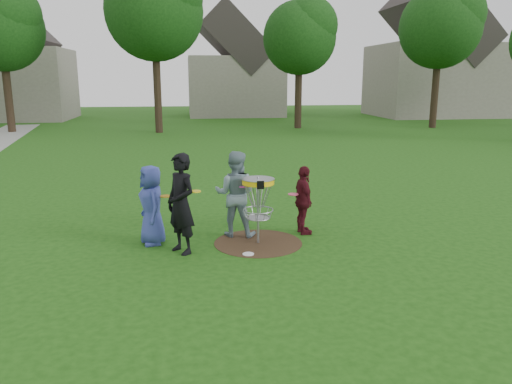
{
  "coord_description": "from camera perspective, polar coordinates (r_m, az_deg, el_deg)",
  "views": [
    {
      "loc": [
        -1.39,
        -9.58,
        3.3
      ],
      "look_at": [
        0.0,
        0.3,
        1.0
      ],
      "focal_mm": 35.0,
      "sensor_mm": 36.0,
      "label": 1
    }
  ],
  "objects": [
    {
      "name": "player_blue",
      "position": [
        10.2,
        -11.83,
        -1.47
      ],
      "size": [
        0.73,
        0.9,
        1.61
      ],
      "primitive_type": "imported",
      "rotation": [
        0.0,
        0.0,
        -1.26
      ],
      "color": "#38459C",
      "rests_on": "ground"
    },
    {
      "name": "tree_row",
      "position": [
        30.44,
        -4.77,
        18.42
      ],
      "size": [
        51.2,
        17.42,
        9.9
      ],
      "color": "#38281C",
      "rests_on": "ground"
    },
    {
      "name": "disc_on_grass",
      "position": [
        9.58,
        -0.88,
        -7.12
      ],
      "size": [
        0.22,
        0.22,
        0.02
      ],
      "primitive_type": "cylinder",
      "color": "white",
      "rests_on": "ground"
    },
    {
      "name": "dirt_patch",
      "position": [
        10.22,
        0.24,
        -5.82
      ],
      "size": [
        1.8,
        1.8,
        0.01
      ],
      "primitive_type": "cylinder",
      "color": "#47331E",
      "rests_on": "ground"
    },
    {
      "name": "player_maroon",
      "position": [
        10.68,
        5.45,
        -0.94
      ],
      "size": [
        0.44,
        0.9,
        1.48
      ],
      "primitive_type": "imported",
      "rotation": [
        0.0,
        0.0,
        1.67
      ],
      "color": "#4F121B",
      "rests_on": "ground"
    },
    {
      "name": "house_row",
      "position": [
        43.1,
        0.23,
        14.11
      ],
      "size": [
        44.5,
        10.65,
        11.62
      ],
      "color": "gray",
      "rests_on": "ground"
    },
    {
      "name": "held_discs",
      "position": [
        10.04,
        -3.48,
        -0.0
      ],
      "size": [
        2.86,
        0.87,
        0.29
      ],
      "color": "orange",
      "rests_on": "ground"
    },
    {
      "name": "ground",
      "position": [
        10.23,
        0.24,
        -5.84
      ],
      "size": [
        100.0,
        100.0,
        0.0
      ],
      "primitive_type": "plane",
      "color": "#19470F",
      "rests_on": "ground"
    },
    {
      "name": "disc_golf_basket",
      "position": [
        9.94,
        0.24,
        -0.28
      ],
      "size": [
        0.66,
        0.67,
        1.38
      ],
      "color": "#9EA0A5",
      "rests_on": "ground"
    },
    {
      "name": "player_grey",
      "position": [
        10.49,
        -2.39,
        -0.21
      ],
      "size": [
        1.03,
        0.9,
        1.82
      ],
      "primitive_type": "imported",
      "rotation": [
        0.0,
        0.0,
        2.87
      ],
      "color": "gray",
      "rests_on": "ground"
    },
    {
      "name": "player_black",
      "position": [
        9.53,
        -8.57,
        -1.34
      ],
      "size": [
        0.79,
        0.84,
        1.93
      ],
      "primitive_type": "imported",
      "rotation": [
        0.0,
        0.0,
        -0.94
      ],
      "color": "black",
      "rests_on": "ground"
    }
  ]
}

